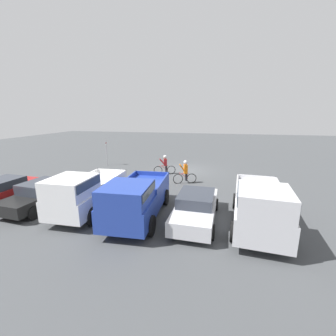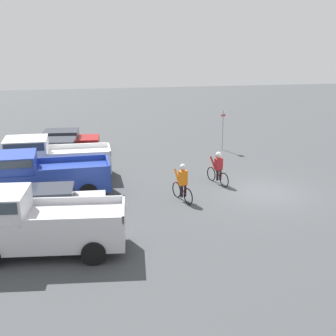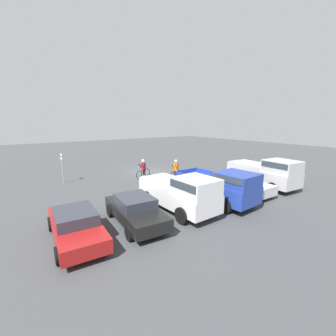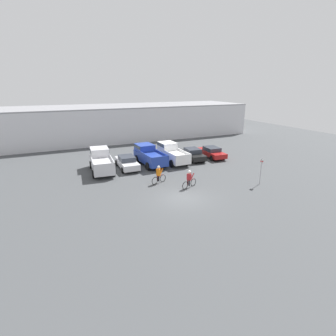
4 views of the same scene
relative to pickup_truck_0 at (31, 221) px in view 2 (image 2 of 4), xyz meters
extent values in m
plane|color=#424447|center=(4.61, -10.10, -1.17)|extent=(80.00, 80.00, 0.00)
cube|color=silver|center=(-0.04, -0.46, -0.28)|extent=(2.51, 5.61, 1.04)
cube|color=silver|center=(-1.12, -1.46, 0.36)|extent=(0.36, 3.27, 0.25)
cube|color=silver|center=(0.85, -1.63, 0.36)|extent=(0.36, 3.27, 0.25)
cube|color=silver|center=(-0.27, -3.14, 0.36)|extent=(2.05, 0.25, 0.25)
cylinder|color=black|center=(1.13, 1.14, -0.76)|extent=(0.29, 0.83, 0.81)
cylinder|color=black|center=(-1.21, -2.06, -0.76)|extent=(0.29, 0.83, 0.81)
cylinder|color=black|center=(0.84, -2.23, -0.76)|extent=(0.29, 0.83, 0.81)
cube|color=silver|center=(2.76, -0.31, -0.58)|extent=(1.93, 4.66, 0.64)
cube|color=#2D333D|center=(2.76, -0.31, -0.02)|extent=(1.66, 2.13, 0.49)
cylinder|color=black|center=(1.93, 1.20, -0.85)|extent=(0.20, 0.63, 0.63)
cylinder|color=black|center=(3.69, 1.13, -0.85)|extent=(0.20, 0.63, 0.63)
cylinder|color=black|center=(1.83, -1.75, -0.85)|extent=(0.20, 0.63, 0.63)
cylinder|color=black|center=(3.59, -1.81, -0.85)|extent=(0.20, 0.63, 0.63)
cube|color=#233D9E|center=(5.56, -0.19, -0.29)|extent=(2.32, 5.49, 0.98)
cube|color=#233D9E|center=(5.48, 1.43, 0.59)|extent=(2.01, 2.25, 0.77)
cube|color=#333D47|center=(5.48, 1.43, 0.75)|extent=(2.06, 2.08, 0.34)
cube|color=#233D9E|center=(4.62, -1.32, 0.33)|extent=(0.23, 3.24, 0.25)
cube|color=#233D9E|center=(6.61, -1.22, 0.33)|extent=(0.23, 3.24, 0.25)
cube|color=#233D9E|center=(5.69, -2.85, 0.33)|extent=(2.07, 0.18, 0.25)
cylinder|color=black|center=(4.45, 1.43, -0.74)|extent=(0.26, 0.87, 0.86)
cylinder|color=black|center=(6.52, 1.53, -0.74)|extent=(0.26, 0.87, 0.86)
cylinder|color=black|center=(4.60, -1.91, -0.74)|extent=(0.26, 0.87, 0.86)
cylinder|color=black|center=(6.67, -1.82, -0.74)|extent=(0.26, 0.87, 0.86)
cube|color=white|center=(8.36, -0.46, -0.32)|extent=(2.08, 5.27, 0.92)
cube|color=white|center=(8.33, 1.11, 0.58)|extent=(1.87, 2.13, 0.87)
cube|color=#333D47|center=(8.33, 1.11, 0.77)|extent=(1.92, 1.96, 0.38)
cube|color=white|center=(7.43, -1.52, 0.27)|extent=(0.14, 3.14, 0.25)
cube|color=white|center=(9.33, -1.49, 0.27)|extent=(0.14, 3.14, 0.25)
cube|color=white|center=(8.41, -3.03, 0.27)|extent=(1.99, 0.12, 0.25)
cylinder|color=black|center=(7.34, 1.15, -0.74)|extent=(0.24, 0.87, 0.87)
cylinder|color=black|center=(9.32, 1.18, -0.74)|extent=(0.24, 0.87, 0.87)
cylinder|color=black|center=(7.40, -2.10, -0.74)|extent=(0.24, 0.87, 0.87)
cylinder|color=black|center=(9.38, -2.06, -0.74)|extent=(0.24, 0.87, 0.87)
cube|color=black|center=(11.16, -0.21, -0.59)|extent=(2.11, 4.59, 0.59)
cube|color=#2D333D|center=(11.16, -0.21, -0.02)|extent=(1.74, 2.13, 0.53)
cylinder|color=black|center=(10.41, 1.28, -0.83)|extent=(0.24, 0.69, 0.67)
cylinder|color=black|center=(12.15, 1.14, -0.83)|extent=(0.24, 0.69, 0.67)
cylinder|color=black|center=(10.17, -1.56, -0.83)|extent=(0.24, 0.69, 0.67)
cylinder|color=black|center=(11.92, -1.71, -0.83)|extent=(0.24, 0.69, 0.67)
cube|color=maroon|center=(13.96, -0.28, -0.60)|extent=(2.07, 4.73, 0.57)
cube|color=#2D333D|center=(13.96, -0.28, -0.08)|extent=(1.73, 2.18, 0.48)
cylinder|color=black|center=(13.17, 1.25, -0.84)|extent=(0.22, 0.67, 0.66)
cylinder|color=black|center=(14.94, 1.14, -0.84)|extent=(0.22, 0.67, 0.66)
cylinder|color=black|center=(12.98, -1.70, -0.84)|extent=(0.22, 0.67, 0.66)
cylinder|color=black|center=(14.75, -1.82, -0.84)|extent=(0.22, 0.67, 0.66)
torus|color=black|center=(6.73, -8.09, -0.83)|extent=(0.70, 0.29, 0.73)
torus|color=black|center=(5.68, -8.47, -0.83)|extent=(0.70, 0.29, 0.73)
cylinder|color=maroon|center=(6.21, -8.28, -0.65)|extent=(0.56, 0.23, 0.39)
cylinder|color=maroon|center=(6.21, -8.28, -0.45)|extent=(0.59, 0.24, 0.04)
cylinder|color=maroon|center=(6.02, -8.34, -0.65)|extent=(0.05, 0.05, 0.36)
cylinder|color=maroon|center=(6.60, -8.14, -0.42)|extent=(0.18, 0.44, 0.02)
cylinder|color=black|center=(6.07, -8.23, -0.69)|extent=(0.15, 0.15, 0.54)
cylinder|color=black|center=(6.13, -8.40, -0.69)|extent=(0.15, 0.15, 0.54)
cube|color=maroon|center=(6.15, -8.30, -0.14)|extent=(0.35, 0.42, 0.56)
cylinder|color=maroon|center=(6.31, -8.06, -0.14)|extent=(0.54, 0.27, 0.62)
cylinder|color=maroon|center=(6.42, -8.38, -0.14)|extent=(0.54, 0.27, 0.62)
sphere|color=tan|center=(6.18, -8.29, 0.26)|extent=(0.26, 0.26, 0.26)
sphere|color=silver|center=(6.18, -8.29, 0.33)|extent=(0.28, 0.28, 0.28)
torus|color=black|center=(4.64, -5.91, -0.82)|extent=(0.72, 0.30, 0.74)
torus|color=black|center=(3.68, -6.25, -0.82)|extent=(0.72, 0.30, 0.74)
cylinder|color=maroon|center=(4.16, -6.08, -0.64)|extent=(0.51, 0.21, 0.39)
cylinder|color=maroon|center=(4.16, -6.08, -0.43)|extent=(0.54, 0.22, 0.04)
cylinder|color=maroon|center=(3.99, -6.14, -0.64)|extent=(0.05, 0.05, 0.36)
cylinder|color=maroon|center=(4.52, -5.95, -0.41)|extent=(0.18, 0.44, 0.02)
cylinder|color=black|center=(4.03, -6.03, -0.68)|extent=(0.15, 0.15, 0.55)
cylinder|color=black|center=(4.09, -6.20, -0.68)|extent=(0.15, 0.15, 0.55)
cube|color=orange|center=(4.11, -6.10, -0.09)|extent=(0.35, 0.42, 0.64)
cylinder|color=orange|center=(4.24, -5.87, -0.09)|extent=(0.51, 0.26, 0.69)
cylinder|color=orange|center=(4.36, -6.19, -0.09)|extent=(0.51, 0.26, 0.69)
sphere|color=tan|center=(4.14, -6.09, 0.36)|extent=(0.24, 0.24, 0.24)
sphere|color=silver|center=(4.14, -6.09, 0.42)|extent=(0.27, 0.27, 0.27)
cylinder|color=#9E9EA3|center=(12.57, -10.31, 0.10)|extent=(0.06, 0.06, 2.55)
cube|color=white|center=(12.57, -10.31, 1.05)|extent=(0.08, 0.30, 0.45)
cube|color=red|center=(12.57, -10.31, 1.05)|extent=(0.09, 0.30, 0.10)
camera|label=1|loc=(1.88, 9.61, 3.81)|focal=24.00mm
camera|label=2|loc=(-15.28, -2.21, 6.39)|focal=50.00mm
camera|label=3|loc=(15.89, 9.27, 3.86)|focal=24.00mm
camera|label=4|loc=(-4.79, -27.51, 7.64)|focal=28.00mm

